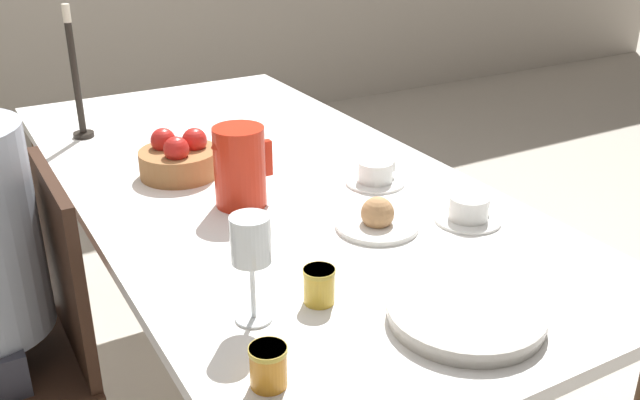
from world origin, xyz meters
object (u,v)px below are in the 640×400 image
Objects in this scene: teacup_across at (375,174)px; jam_jar_amber at (268,365)px; red_pitcher at (240,166)px; serving_tray at (466,314)px; wine_glass_water at (251,245)px; fruit_bowl at (179,158)px; chair_person_side at (18,354)px; bread_plate at (377,219)px; teacup_near_person at (469,211)px; candlestick_tall at (77,86)px; jam_jar_red at (319,284)px.

teacup_across is 2.19× the size of jam_jar_amber.
serving_tray is at bearing -77.85° from red_pitcher.
wine_glass_water reaches higher than serving_tray.
serving_tray is 1.36× the size of fruit_bowl.
fruit_bowl is at bearing -67.76° from chair_person_side.
red_pitcher is at bearing 128.30° from bread_plate.
teacup_across is 0.25m from bread_plate.
teacup_near_person is 1.00× the size of teacup_across.
candlestick_tall is (-0.61, 1.00, 0.13)m from teacup_near_person.
fruit_bowl reaches higher than teacup_across.
chair_person_side is at bearing 174.35° from red_pitcher.
candlestick_tall is (-0.15, 0.43, 0.11)m from fruit_bowl.
bread_plate is 2.68× the size of jam_jar_amber.
bread_plate is 1.03m from candlestick_tall.
wine_glass_water is 1.33× the size of teacup_across.
serving_tray is at bearing -100.47° from bread_plate.
candlestick_tall reaches higher than red_pitcher.
candlestick_tall reaches higher than teacup_near_person.
serving_tray is at bearing -109.31° from teacup_across.
teacup_near_person is 0.40m from serving_tray.
wine_glass_water is at bearing -142.38° from teacup_across.
fruit_bowl is at bearing 104.63° from red_pitcher.
wine_glass_water is 0.72× the size of serving_tray.
chair_person_side is 2.28× the size of candlestick_tall.
fruit_bowl reaches higher than jam_jar_red.
teacup_across is at bearing 44.89° from jam_jar_amber.
fruit_bowl reaches higher than serving_tray.
bread_plate is at bearing 37.34° from jam_jar_red.
wine_glass_water is at bearing 72.31° from jam_jar_amber.
teacup_near_person is at bearing -58.61° from candlestick_tall.
bread_plate is 0.47× the size of candlestick_tall.
teacup_across is at bearing 101.91° from teacup_near_person.
red_pitcher is 1.28× the size of teacup_across.
bread_plate is 0.32m from jam_jar_red.
candlestick_tall reaches higher than bread_plate.
wine_glass_water is 1.33× the size of teacup_near_person.
fruit_bowl is at bearing 80.79° from wine_glass_water.
jam_jar_amber is at bearing -135.11° from teacup_across.
wine_glass_water is 0.67m from teacup_across.
jam_jar_amber is at bearing -155.92° from chair_person_side.
red_pitcher is at bearing 68.60° from wine_glass_water.
fruit_bowl is (-0.20, 0.88, 0.03)m from serving_tray.
jam_jar_red reaches higher than teacup_near_person.
wine_glass_water reaches higher than fruit_bowl.
jam_jar_red is at bearing -88.97° from fruit_bowl.
candlestick_tall is at bearing 91.72° from wine_glass_water.
red_pitcher is 0.66m from serving_tray.
bread_plate is (0.07, 0.38, 0.01)m from serving_tray.
candlestick_tall is (-0.21, 0.67, 0.06)m from red_pitcher.
chair_person_side reaches higher than jam_jar_red.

